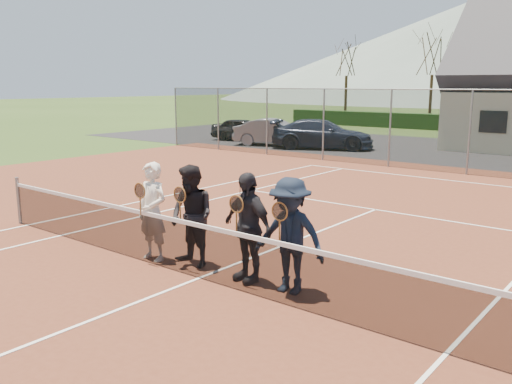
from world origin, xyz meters
TOP-DOWN VIEW (x-y plane):
  - court_surface at (0.00, 0.00)m, footprint 30.00×30.00m
  - tarmac_carpark at (-4.00, 20.00)m, footprint 40.00×12.00m
  - hill_west at (-25.00, 95.00)m, footprint 110.00×110.00m
  - car_a at (-13.83, 17.58)m, footprint 3.97×2.09m
  - car_b at (-10.98, 16.74)m, footprint 4.49×2.85m
  - car_c at (-8.26, 17.08)m, footprint 5.43×3.94m
  - court_markings at (0.00, 0.00)m, footprint 11.03×23.83m
  - tennis_net at (0.00, 0.00)m, footprint 11.68×0.08m
  - perimeter_fence at (0.00, 13.50)m, footprint 30.07×0.07m
  - tree_a at (-16.00, 33.00)m, footprint 3.20×3.20m
  - tree_b at (-9.00, 33.00)m, footprint 3.20×3.20m
  - player_a at (-1.35, 0.19)m, footprint 0.67×0.51m
  - player_b at (-0.55, 0.39)m, footprint 0.95×0.78m
  - player_c at (0.67, 0.44)m, footprint 1.11×0.60m
  - player_d at (1.50, 0.45)m, footprint 1.24×0.82m

SIDE VIEW (x-z plane):
  - tarmac_carpark at x=-4.00m, z-range 0.00..0.01m
  - court_surface at x=0.00m, z-range 0.00..0.02m
  - court_markings at x=0.00m, z-range 0.02..0.03m
  - tennis_net at x=0.00m, z-range -0.01..1.09m
  - car_a at x=-13.83m, z-range 0.00..1.29m
  - car_b at x=-10.98m, z-range 0.00..1.40m
  - car_c at x=-8.26m, z-range 0.00..1.46m
  - player_d at x=1.50m, z-range 0.02..1.82m
  - player_b at x=-0.55m, z-range 0.02..1.82m
  - player_c at x=0.67m, z-range 0.02..1.82m
  - player_a at x=-1.35m, z-range 0.02..1.82m
  - perimeter_fence at x=0.00m, z-range 0.01..3.03m
  - tree_a at x=-16.00m, z-range 1.91..9.68m
  - tree_b at x=-9.00m, z-range 1.91..9.68m
  - hill_west at x=-25.00m, z-range 0.00..18.00m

